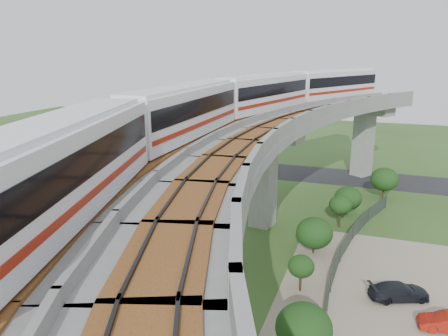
# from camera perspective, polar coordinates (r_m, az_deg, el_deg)

# --- Properties ---
(ground) EXTENTS (160.00, 160.00, 0.00)m
(ground) POSITION_cam_1_polar(r_m,az_deg,el_deg) (34.11, -1.02, -13.58)
(ground) COLOR #364F1F
(ground) RESTS_ON ground
(dirt_lot) EXTENTS (18.00, 26.00, 0.04)m
(dirt_lot) POSITION_cam_1_polar(r_m,az_deg,el_deg) (30.95, 24.00, -18.25)
(dirt_lot) COLOR gray
(dirt_lot) RESTS_ON ground
(asphalt_road) EXTENTS (60.00, 8.00, 0.03)m
(asphalt_road) POSITION_cam_1_polar(r_m,az_deg,el_deg) (61.19, 8.78, -0.56)
(asphalt_road) COLOR #232326
(asphalt_road) RESTS_ON ground
(viaduct) EXTENTS (19.58, 73.98, 11.40)m
(viaduct) POSITION_cam_1_polar(r_m,az_deg,el_deg) (29.72, 5.86, 0.76)
(viaduct) COLOR #99968E
(viaduct) RESTS_ON ground
(metro_train) EXTENTS (13.62, 60.98, 3.64)m
(metro_train) POSITION_cam_1_polar(r_m,az_deg,el_deg) (35.88, 3.42, 8.58)
(metro_train) COLOR white
(metro_train) RESTS_ON ground
(fence) EXTENTS (3.87, 38.73, 1.50)m
(fence) POSITION_cam_1_polar(r_m,az_deg,el_deg) (32.10, 16.10, -14.67)
(fence) COLOR #2D382D
(fence) RESTS_ON ground
(tree_0) EXTENTS (3.05, 3.05, 3.72)m
(tree_0) POSITION_cam_1_polar(r_m,az_deg,el_deg) (52.01, 20.21, -1.39)
(tree_0) COLOR #382314
(tree_0) RESTS_ON ground
(tree_1) EXTENTS (2.77, 2.77, 2.98)m
(tree_1) POSITION_cam_1_polar(r_m,az_deg,el_deg) (46.38, 15.89, -3.80)
(tree_1) COLOR #382314
(tree_1) RESTS_ON ground
(tree_2) EXTENTS (2.16, 2.16, 3.18)m
(tree_2) POSITION_cam_1_polar(r_m,az_deg,el_deg) (42.81, 14.97, -4.67)
(tree_2) COLOR #382314
(tree_2) RESTS_ON ground
(tree_3) EXTENTS (3.01, 3.01, 3.14)m
(tree_3) POSITION_cam_1_polar(r_m,az_deg,el_deg) (37.06, 11.73, -8.29)
(tree_3) COLOR #382314
(tree_3) RESTS_ON ground
(tree_4) EXTENTS (1.85, 1.85, 2.71)m
(tree_4) POSITION_cam_1_polar(r_m,az_deg,el_deg) (31.44, 10.04, -12.54)
(tree_4) COLOR #382314
(tree_4) RESTS_ON ground
(tree_5) EXTENTS (2.94, 2.94, 3.90)m
(tree_5) POSITION_cam_1_polar(r_m,az_deg,el_deg) (24.11, 10.38, -19.89)
(tree_5) COLOR #382314
(tree_5) RESTS_ON ground
(car_red) EXTENTS (3.48, 1.73, 1.10)m
(car_red) POSITION_cam_1_polar(r_m,az_deg,el_deg) (30.91, 27.16, -17.46)
(car_red) COLOR #9F1A0E
(car_red) RESTS_ON dirt_lot
(car_dark) EXTENTS (4.36, 3.13, 1.17)m
(car_dark) POSITION_cam_1_polar(r_m,az_deg,el_deg) (32.88, 21.88, -14.71)
(car_dark) COLOR black
(car_dark) RESTS_ON dirt_lot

